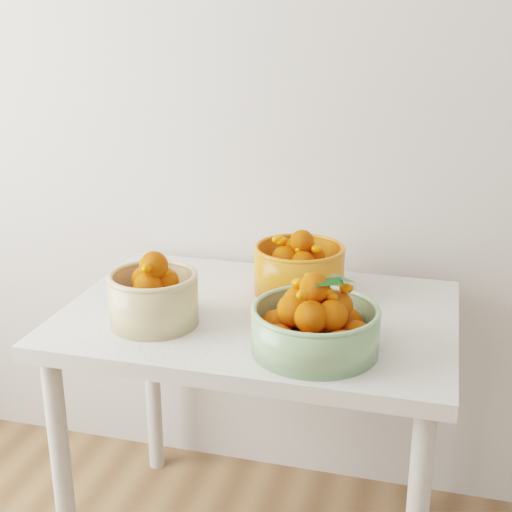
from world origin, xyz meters
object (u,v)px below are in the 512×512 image
object	(u,v)px
table	(259,344)
bowl_orange	(299,268)
bowl_cream	(154,296)
bowl_green	(315,324)

from	to	relation	value
table	bowl_orange	xyz separation A→B (m)	(0.07, 0.16, 0.17)
bowl_cream	table	bearing A→B (deg)	30.95
bowl_orange	bowl_green	bearing A→B (deg)	-72.39
bowl_cream	bowl_orange	world-z (taller)	bowl_cream
bowl_green	bowl_orange	distance (m)	0.36
bowl_cream	bowl_orange	size ratio (longest dim) A/B	0.71
table	bowl_green	distance (m)	0.30
bowl_cream	bowl_green	xyz separation A→B (m)	(0.41, -0.05, -0.01)
bowl_green	bowl_orange	world-z (taller)	bowl_green
table	bowl_orange	world-z (taller)	bowl_orange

